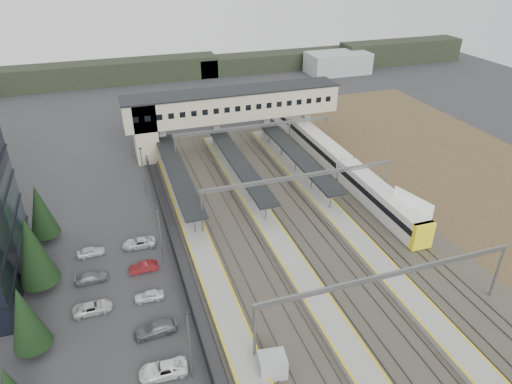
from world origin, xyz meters
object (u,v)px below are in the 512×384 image
object	(u,v)px
footbridge	(219,109)
billboard	(412,207)
relay_cabin_far	(272,366)
train	(319,146)

from	to	relation	value
footbridge	billboard	world-z (taller)	footbridge
relay_cabin_far	footbridge	world-z (taller)	footbridge
train	billboard	world-z (taller)	billboard
footbridge	billboard	xyz separation A→B (m)	(17.51, -35.61, -4.16)
billboard	train	bearing A→B (deg)	92.66
footbridge	train	distance (m)	19.73
relay_cabin_far	billboard	world-z (taller)	billboard
relay_cabin_far	train	size ratio (longest dim) A/B	0.04
relay_cabin_far	footbridge	xyz separation A→B (m)	(8.63, 52.00, 6.78)
train	billboard	size ratio (longest dim) A/B	9.90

